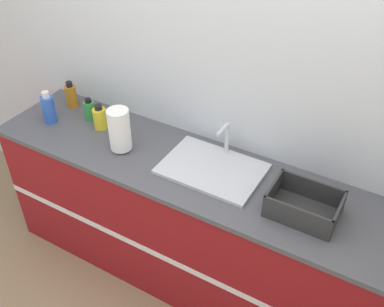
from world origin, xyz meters
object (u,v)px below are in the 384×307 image
at_px(bottle_blue, 49,109).
at_px(bottle_yellow, 100,118).
at_px(sink, 213,167).
at_px(bottle_amber, 71,96).
at_px(bottle_green, 89,110).
at_px(paper_towel_roll, 119,130).
at_px(dish_rack, 304,207).

distance_m(bottle_blue, bottle_yellow, 0.33).
relative_size(sink, bottle_amber, 3.02).
relative_size(sink, bottle_green, 3.81).
relative_size(bottle_green, bottle_yellow, 0.89).
xyz_separation_m(sink, bottle_blue, (-1.10, -0.09, 0.08)).
bearing_deg(bottle_blue, bottle_yellow, 18.03).
bearing_deg(bottle_yellow, bottle_green, 158.76).
bearing_deg(bottle_blue, bottle_green, 38.48).
height_order(paper_towel_roll, dish_rack, paper_towel_roll).
bearing_deg(sink, bottle_blue, -175.46).
relative_size(bottle_amber, bottle_blue, 0.85).
xyz_separation_m(sink, paper_towel_roll, (-0.54, -0.10, 0.12)).
height_order(sink, bottle_green, sink).
height_order(bottle_amber, bottle_yellow, bottle_amber).
bearing_deg(bottle_blue, dish_rack, 0.42).
xyz_separation_m(dish_rack, bottle_yellow, (-1.32, 0.09, 0.02)).
xyz_separation_m(sink, bottle_green, (-0.91, 0.06, 0.05)).
xyz_separation_m(bottle_green, bottle_yellow, (0.13, -0.05, 0.01)).
distance_m(paper_towel_roll, bottle_green, 0.41).
height_order(bottle_amber, bottle_blue, bottle_blue).
bearing_deg(bottle_blue, bottle_amber, 91.84).
height_order(bottle_green, bottle_blue, bottle_blue).
bearing_deg(bottle_yellow, bottle_amber, 162.19).
xyz_separation_m(paper_towel_roll, bottle_amber, (-0.57, 0.22, -0.05)).
distance_m(bottle_green, bottle_blue, 0.25).
bearing_deg(paper_towel_roll, bottle_green, 156.33).
height_order(sink, paper_towel_roll, paper_towel_roll).
height_order(bottle_amber, bottle_green, bottle_amber).
relative_size(paper_towel_roll, bottle_blue, 1.23).
xyz_separation_m(sink, bottle_amber, (-1.11, 0.12, 0.06)).
bearing_deg(bottle_blue, paper_towel_roll, -1.01).
bearing_deg(paper_towel_roll, sink, 10.17).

